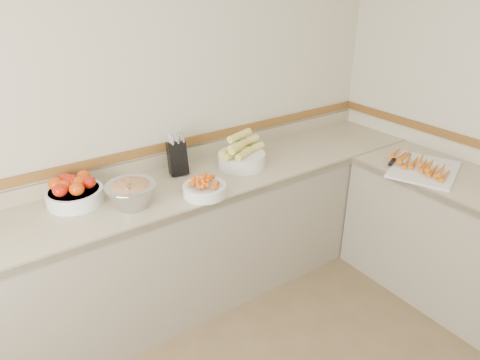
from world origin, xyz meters
TOP-DOWN VIEW (x-y plane):
  - back_wall at (0.00, 2.00)m, footprint 4.00×0.00m
  - counter_back at (0.00, 1.68)m, footprint 4.00×0.65m
  - knife_block at (0.18, 1.85)m, footprint 0.15×0.17m
  - tomato_bowl at (-0.51, 1.83)m, footprint 0.33×0.33m
  - cherry_tomato_bowl at (0.17, 1.47)m, footprint 0.27×0.27m
  - corn_bowl at (0.60, 1.70)m, footprint 0.37×0.33m
  - rhubarb_bowl at (-0.25, 1.59)m, footprint 0.30×0.30m
  - cutting_board at (1.60, 0.94)m, footprint 0.64×0.58m

SIDE VIEW (x-z plane):
  - counter_back at x=0.00m, z-range -0.09..0.99m
  - cutting_board at x=1.60m, z-range 0.89..0.96m
  - cherry_tomato_bowl at x=0.17m, z-range 0.88..1.02m
  - tomato_bowl at x=-0.51m, z-range 0.89..1.06m
  - corn_bowl at x=0.60m, z-range 0.86..1.10m
  - rhubarb_bowl at x=-0.25m, z-range 0.90..1.07m
  - knife_block at x=0.18m, z-range 0.87..1.16m
  - back_wall at x=0.00m, z-range -0.70..3.30m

